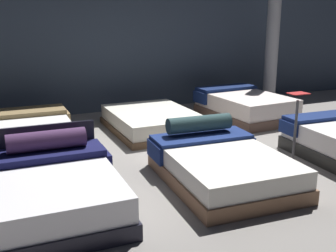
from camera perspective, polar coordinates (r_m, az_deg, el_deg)
ground_plane at (r=6.91m, az=1.71°, el=-3.66°), size 18.00×18.00×0.02m
showroom_back_wall at (r=9.74m, az=-7.17°, el=12.35°), size 18.00×0.06×3.50m
bed_0 at (r=5.00m, az=-15.48°, el=-8.39°), size 1.55×1.97×0.83m
bed_1 at (r=5.68m, az=7.48°, el=-5.39°), size 1.64×2.15×0.76m
bed_3 at (r=7.72m, az=-19.42°, el=-0.81°), size 1.76×2.16×0.47m
bed_4 at (r=8.11m, az=-2.19°, el=0.70°), size 1.60×2.11×0.39m
bed_5 at (r=9.21m, az=10.69°, el=2.76°), size 1.59×2.16×0.61m
price_sign at (r=6.23m, az=17.30°, el=-1.99°), size 0.28×0.24×1.17m
support_pillar at (r=10.77m, az=14.48°, el=12.27°), size 0.33×0.33×3.50m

